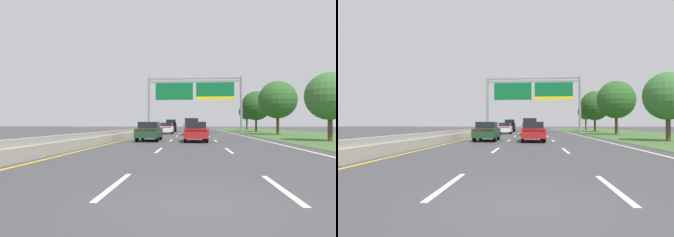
{
  "view_description": "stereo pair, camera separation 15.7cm",
  "coord_description": "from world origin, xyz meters",
  "views": [
    {
      "loc": [
        -0.08,
        -5.11,
        1.41
      ],
      "look_at": [
        -2.5,
        24.17,
        1.95
      ],
      "focal_mm": 31.29,
      "sensor_mm": 36.0,
      "label": 1
    },
    {
      "loc": [
        0.08,
        -5.1,
        1.41
      ],
      "look_at": [
        -2.5,
        24.17,
        1.95
      ],
      "focal_mm": 31.29,
      "sensor_mm": 36.0,
      "label": 2
    }
  ],
  "objects": [
    {
      "name": "ground_plane",
      "position": [
        0.0,
        35.0,
        0.0
      ],
      "size": [
        220.0,
        220.0,
        0.0
      ],
      "primitive_type": "plane",
      "color": "#3D3D3F"
    },
    {
      "name": "lane_striping",
      "position": [
        0.0,
        34.54,
        0.0
      ],
      "size": [
        11.96,
        106.0,
        0.01
      ],
      "color": "white",
      "rests_on": "ground"
    },
    {
      "name": "grass_verge_right",
      "position": [
        13.95,
        35.0,
        0.01
      ],
      "size": [
        14.0,
        110.0,
        0.02
      ],
      "primitive_type": "cube",
      "color": "#3D602D",
      "rests_on": "ground"
    },
    {
      "name": "median_barrier_concrete",
      "position": [
        -6.6,
        35.0,
        0.35
      ],
      "size": [
        0.6,
        110.0,
        0.85
      ],
      "color": "#A8A399",
      "rests_on": "ground"
    },
    {
      "name": "overhead_sign_gantry",
      "position": [
        0.3,
        41.7,
        6.31
      ],
      "size": [
        15.06,
        0.42,
        8.9
      ],
      "color": "gray",
      "rests_on": "ground"
    },
    {
      "name": "pickup_truck_black",
      "position": [
        -3.95,
        47.99,
        1.07
      ],
      "size": [
        2.12,
        5.44,
        2.2
      ],
      "rotation": [
        0.0,
        0.0,
        1.59
      ],
      "color": "black",
      "rests_on": "ground"
    },
    {
      "name": "car_grey_centre_lane_suv",
      "position": [
        -0.14,
        32.23,
        1.1
      ],
      "size": [
        1.96,
        4.72,
        2.11
      ],
      "rotation": [
        0.0,
        0.0,
        1.56
      ],
      "color": "slate",
      "rests_on": "ground"
    },
    {
      "name": "car_navy_centre_lane_sedan",
      "position": [
        0.15,
        44.53,
        0.82
      ],
      "size": [
        1.91,
        4.44,
        1.57
      ],
      "rotation": [
        0.0,
        0.0,
        1.55
      ],
      "color": "#161E47",
      "rests_on": "ground"
    },
    {
      "name": "car_red_centre_lane_sedan",
      "position": [
        0.16,
        18.28,
        0.82
      ],
      "size": [
        1.94,
        4.45,
        1.57
      ],
      "rotation": [
        0.0,
        0.0,
        1.6
      ],
      "color": "maroon",
      "rests_on": "ground"
    },
    {
      "name": "car_darkgreen_left_lane_sedan",
      "position": [
        -3.62,
        18.94,
        0.82
      ],
      "size": [
        1.88,
        4.43,
        1.57
      ],
      "rotation": [
        0.0,
        0.0,
        1.59
      ],
      "color": "#193D23",
      "rests_on": "ground"
    },
    {
      "name": "car_white_left_lane_sedan",
      "position": [
        -3.66,
        35.84,
        0.82
      ],
      "size": [
        1.89,
        4.43,
        1.57
      ],
      "rotation": [
        0.0,
        0.0,
        1.59
      ],
      "color": "silver",
      "rests_on": "ground"
    },
    {
      "name": "roadside_tree_near",
      "position": [
        11.02,
        19.47,
        3.65
      ],
      "size": [
        3.86,
        3.86,
        5.59
      ],
      "color": "#4C3823",
      "rests_on": "ground"
    },
    {
      "name": "roadside_tree_mid",
      "position": [
        10.9,
        33.52,
        4.51
      ],
      "size": [
        4.82,
        4.82,
        6.93
      ],
      "color": "#4C3823",
      "rests_on": "ground"
    },
    {
      "name": "roadside_tree_far",
      "position": [
        11.18,
        47.56,
        4.6
      ],
      "size": [
        5.13,
        5.13,
        7.17
      ],
      "color": "#4C3823",
      "rests_on": "ground"
    },
    {
      "name": "roadside_tree_distant",
      "position": [
        12.63,
        64.24,
        4.21
      ],
      "size": [
        3.68,
        3.68,
        6.07
      ],
      "color": "#4C3823",
      "rests_on": "ground"
    }
  ]
}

